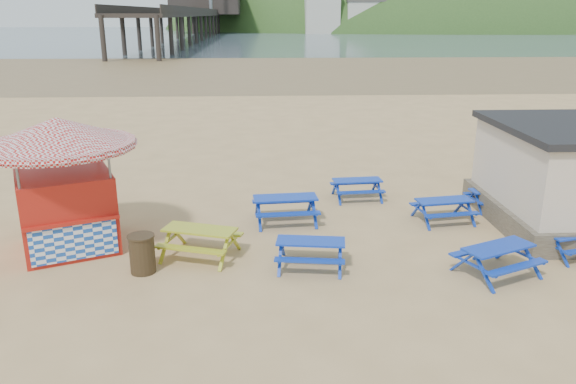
{
  "coord_description": "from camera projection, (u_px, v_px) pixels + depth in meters",
  "views": [
    {
      "loc": [
        -0.35,
        -15.06,
        6.29
      ],
      "look_at": [
        0.45,
        1.5,
        1.0
      ],
      "focal_mm": 35.0,
      "sensor_mm": 36.0,
      "label": 1
    }
  ],
  "objects": [
    {
      "name": "sea",
      "position": [
        261.0,
        34.0,
        178.04
      ],
      "size": [
        400.0,
        400.0,
        0.0
      ],
      "primitive_type": "plane",
      "color": "#465865",
      "rests_on": "ground"
    },
    {
      "name": "picnic_table_blue_e",
      "position": [
        497.0,
        261.0,
        14.03
      ],
      "size": [
        2.3,
        2.12,
        0.78
      ],
      "rotation": [
        0.0,
        0.0,
        0.42
      ],
      "color": "#0D24AC",
      "rests_on": "ground"
    },
    {
      "name": "wet_sand",
      "position": [
        263.0,
        67.0,
        68.6
      ],
      "size": [
        400.0,
        400.0,
        0.0
      ],
      "primitive_type": "plane",
      "color": "olive",
      "rests_on": "ground"
    },
    {
      "name": "picnic_table_blue_d",
      "position": [
        311.0,
        254.0,
        14.49
      ],
      "size": [
        1.93,
        1.64,
        0.74
      ],
      "rotation": [
        0.0,
        0.0,
        -0.13
      ],
      "color": "#0D24AC",
      "rests_on": "ground"
    },
    {
      "name": "pier",
      "position": [
        206.0,
        16.0,
        183.38
      ],
      "size": [
        24.0,
        220.0,
        39.29
      ],
      "color": "black",
      "rests_on": "ground"
    },
    {
      "name": "picnic_table_yellow",
      "position": [
        200.0,
        243.0,
        15.09
      ],
      "size": [
        2.32,
        2.08,
        0.81
      ],
      "rotation": [
        0.0,
        0.0,
        -0.32
      ],
      "color": "#97B715",
      "rests_on": "ground"
    },
    {
      "name": "picnic_table_blue_a",
      "position": [
        285.0,
        209.0,
        17.62
      ],
      "size": [
        2.11,
        1.76,
        0.83
      ],
      "rotation": [
        0.0,
        0.0,
        0.09
      ],
      "color": "#0D24AC",
      "rests_on": "ground"
    },
    {
      "name": "headland_town",
      "position": [
        469.0,
        53.0,
        241.99
      ],
      "size": [
        264.0,
        144.0,
        108.0
      ],
      "color": "#2D4C1E",
      "rests_on": "ground"
    },
    {
      "name": "picnic_table_blue_g",
      "position": [
        443.0,
        211.0,
        17.67
      ],
      "size": [
        1.92,
        1.64,
        0.73
      ],
      "rotation": [
        0.0,
        0.0,
        0.15
      ],
      "color": "#0D24AC",
      "rests_on": "ground"
    },
    {
      "name": "litter_bin",
      "position": [
        142.0,
        254.0,
        14.15
      ],
      "size": [
        0.68,
        0.68,
        1.0
      ],
      "color": "#3A291A",
      "rests_on": "ground"
    },
    {
      "name": "picnic_table_blue_b",
      "position": [
        357.0,
        189.0,
        19.84
      ],
      "size": [
        1.8,
        1.5,
        0.71
      ],
      "rotation": [
        0.0,
        0.0,
        0.08
      ],
      "color": "#0D24AC",
      "rests_on": "ground"
    },
    {
      "name": "picnic_table_blue_c",
      "position": [
        493.0,
        199.0,
        18.86
      ],
      "size": [
        1.71,
        1.44,
        0.66
      ],
      "rotation": [
        0.0,
        0.0,
        0.12
      ],
      "color": "#0D24AC",
      "rests_on": "ground"
    },
    {
      "name": "ice_cream_kiosk",
      "position": [
        62.0,
        168.0,
        15.11
      ],
      "size": [
        5.43,
        5.43,
        3.69
      ],
      "rotation": [
        0.0,
        0.0,
        0.41
      ],
      "color": "#AC1C13",
      "rests_on": "ground"
    },
    {
      "name": "ground",
      "position": [
        275.0,
        241.0,
        16.26
      ],
      "size": [
        400.0,
        400.0,
        0.0
      ],
      "primitive_type": "plane",
      "color": "tan",
      "rests_on": "ground"
    },
    {
      "name": "picnic_table_blue_f",
      "position": [
        573.0,
        244.0,
        15.18
      ],
      "size": [
        1.82,
        1.6,
        0.65
      ],
      "rotation": [
        0.0,
        0.0,
        0.26
      ],
      "color": "#0D24AC",
      "rests_on": "ground"
    }
  ]
}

